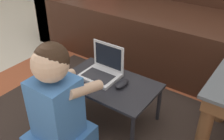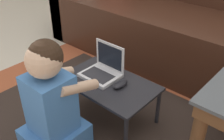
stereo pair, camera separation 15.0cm
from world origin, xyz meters
name	(u,v)px [view 1 (the left image)]	position (x,y,z in m)	size (l,w,h in m)	color
ground_plane	(98,123)	(0.00, 0.00, 0.00)	(16.00, 16.00, 0.00)	beige
area_rug	(91,134)	(0.03, -0.11, 0.00)	(2.18, 1.95, 0.01)	#9E4C2D
couch	(154,24)	(-0.18, 1.08, 0.30)	(2.21, 0.82, 0.84)	#381E14
laptop_desk	(109,86)	(0.03, 0.09, 0.25)	(0.60, 0.37, 0.28)	black
laptop	(102,71)	(-0.05, 0.13, 0.32)	(0.23, 0.19, 0.20)	silver
computer_mouse	(122,83)	(0.11, 0.11, 0.30)	(0.06, 0.12, 0.03)	black
person_seated	(57,109)	(-0.02, -0.30, 0.31)	(0.29, 0.40, 0.69)	#3D70B2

